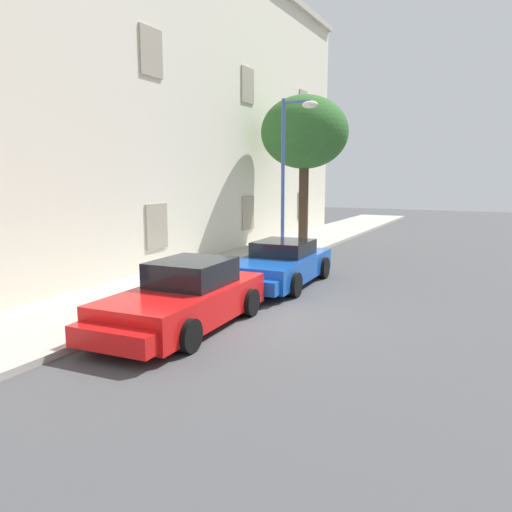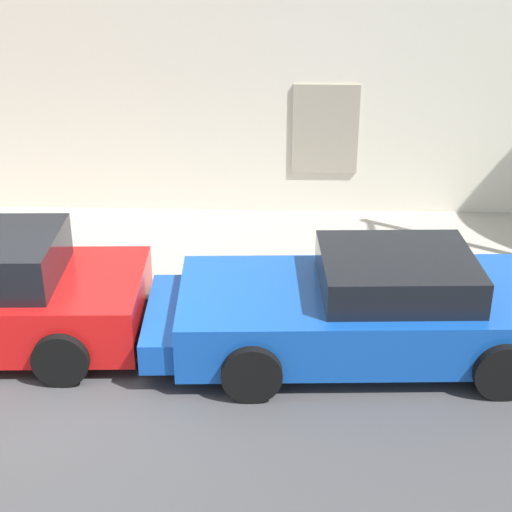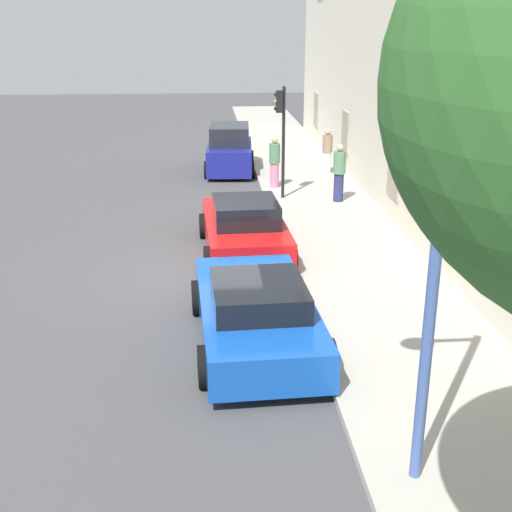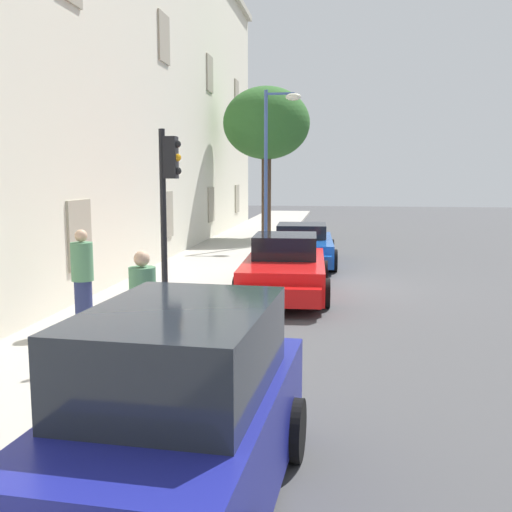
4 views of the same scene
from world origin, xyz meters
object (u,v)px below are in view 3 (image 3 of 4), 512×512
object	(u,v)px
sportscar_yellow_flank	(255,309)
pedestrian_admiring	(339,172)
traffic_light	(281,123)
pedestrian_strolling	(275,162)
hatchback_parked	(230,151)
pedestrian_bystander	(327,151)
sportscar_red_lead	(244,227)
street_lamp	(407,148)

from	to	relation	value
sportscar_yellow_flank	pedestrian_admiring	world-z (taller)	pedestrian_admiring
traffic_light	pedestrian_strolling	bearing A→B (deg)	-178.41
hatchback_parked	pedestrian_admiring	world-z (taller)	pedestrian_admiring
traffic_light	pedestrian_strolling	world-z (taller)	traffic_light
pedestrian_admiring	hatchback_parked	bearing A→B (deg)	-147.98
pedestrian_strolling	pedestrian_bystander	bearing A→B (deg)	133.28
sportscar_red_lead	street_lamp	xyz separation A→B (m)	(9.07, 1.18, 3.62)
hatchback_parked	street_lamp	xyz separation A→B (m)	(18.28, 1.16, 3.41)
pedestrian_strolling	pedestrian_bystander	xyz separation A→B (m)	(-2.04, 2.16, -0.04)
sportscar_yellow_flank	hatchback_parked	bearing A→B (deg)	179.56
sportscar_yellow_flank	traffic_light	size ratio (longest dim) A/B	1.43
street_lamp	pedestrian_admiring	bearing A→B (deg)	171.25
sportscar_red_lead	pedestrian_admiring	world-z (taller)	pedestrian_admiring
sportscar_red_lead	pedestrian_strolling	bearing A→B (deg)	167.03
traffic_light	pedestrian_strolling	xyz separation A→B (m)	(-1.44, -0.04, -1.50)
pedestrian_strolling	pedestrian_bystander	world-z (taller)	pedestrian_strolling
hatchback_parked	pedestrian_admiring	distance (m)	6.01
sportscar_red_lead	pedestrian_strolling	distance (m)	6.29
sportscar_yellow_flank	pedestrian_admiring	distance (m)	9.60
sportscar_yellow_flank	street_lamp	xyz separation A→B (m)	(4.18, 1.27, 3.64)
sportscar_yellow_flank	traffic_light	bearing A→B (deg)	170.87
street_lamp	pedestrian_admiring	xyz separation A→B (m)	(-13.18, 2.03, -3.18)
street_lamp	pedestrian_strolling	distance (m)	15.53
pedestrian_strolling	hatchback_parked	bearing A→B (deg)	-155.77
pedestrian_admiring	street_lamp	bearing A→B (deg)	-8.75
pedestrian_strolling	sportscar_red_lead	bearing A→B (deg)	-12.97
traffic_light	pedestrian_admiring	distance (m)	2.35
pedestrian_admiring	traffic_light	bearing A→B (deg)	-108.09
pedestrian_admiring	pedestrian_strolling	xyz separation A→B (m)	(-2.01, -1.80, -0.04)
sportscar_yellow_flank	pedestrian_admiring	bearing A→B (deg)	159.89
pedestrian_admiring	pedestrian_bystander	distance (m)	4.06
sportscar_red_lead	pedestrian_bystander	bearing A→B (deg)	156.34
sportscar_red_lead	traffic_light	bearing A→B (deg)	162.81
hatchback_parked	pedestrian_admiring	size ratio (longest dim) A/B	2.03
sportscar_red_lead	pedestrian_admiring	bearing A→B (deg)	142.03
pedestrian_strolling	sportscar_yellow_flank	bearing A→B (deg)	-7.75
pedestrian_bystander	pedestrian_strolling	bearing A→B (deg)	-46.72
hatchback_parked	pedestrian_admiring	bearing A→B (deg)	32.02
sportscar_red_lead	street_lamp	bearing A→B (deg)	7.39
sportscar_yellow_flank	hatchback_parked	xyz separation A→B (m)	(-14.10, 0.11, 0.24)
sportscar_red_lead	street_lamp	size ratio (longest dim) A/B	0.81
traffic_light	pedestrian_admiring	world-z (taller)	traffic_light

